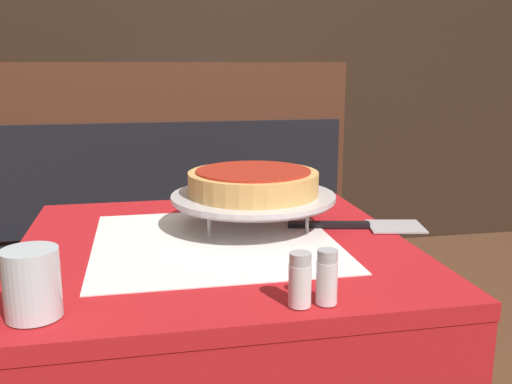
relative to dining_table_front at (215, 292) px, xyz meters
name	(u,v)px	position (x,y,z in m)	size (l,w,h in m)	color
dining_table_front	(215,292)	(0.00, 0.00, 0.00)	(0.77, 0.77, 0.78)	red
dining_table_rear	(200,157)	(0.15, 1.76, 0.00)	(0.73, 0.73, 0.77)	#194799
booth_bench	(161,292)	(-0.09, 0.84, -0.34)	(1.47, 0.54, 1.13)	#4C2819
back_wall_panel	(163,51)	(0.00, 2.27, 0.53)	(6.00, 0.04, 2.40)	black
pizza_pan_stand	(253,199)	(0.10, 0.08, 0.18)	(0.36, 0.36, 0.08)	#ADADB2
deep_dish_pizza	(253,182)	(0.10, 0.08, 0.21)	(0.28, 0.28, 0.05)	tan
pizza_server	(363,226)	(0.33, 0.03, 0.11)	(0.30, 0.12, 0.01)	#BCBCC1
water_glass_near	(32,283)	(-0.30, -0.30, 0.16)	(0.08, 0.08, 0.10)	silver
salt_shaker	(300,280)	(0.08, -0.34, 0.15)	(0.03, 0.03, 0.08)	silver
pepper_shaker	(327,277)	(0.13, -0.34, 0.15)	(0.03, 0.03, 0.08)	silver
napkin_holder	(238,183)	(0.11, 0.34, 0.16)	(0.10, 0.05, 0.09)	#B2B2B7
condiment_caddy	(188,130)	(0.09, 1.72, 0.14)	(0.14, 0.14, 0.16)	black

